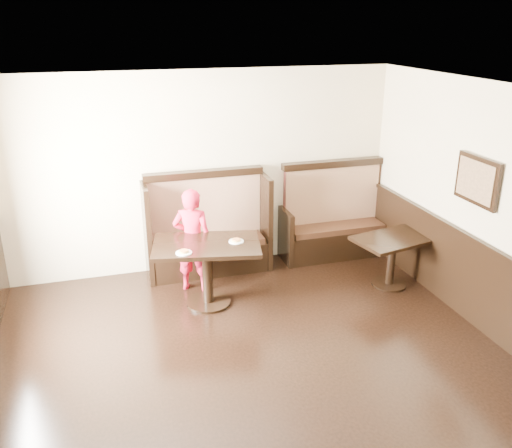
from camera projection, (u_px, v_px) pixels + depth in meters
name	position (u px, v px, depth m)	size (l,w,h in m)	color
ground	(284.00, 419.00, 4.93)	(7.00, 7.00, 0.00)	black
room_shell	(243.00, 345.00, 4.87)	(7.00, 7.00, 7.00)	beige
booth_main	(207.00, 236.00, 7.69)	(1.75, 0.72, 1.45)	black
booth_neighbor	(333.00, 225.00, 8.23)	(1.65, 0.72, 1.45)	black
table_main	(207.00, 258.00, 6.71)	(1.44, 1.06, 0.83)	black
table_neighbor	(392.00, 250.00, 7.23)	(1.11, 0.85, 0.70)	black
child	(193.00, 240.00, 7.06)	(0.51, 0.34, 1.41)	red
pizza_plate_left	(184.00, 252.00, 6.37)	(0.20, 0.20, 0.04)	white
pizza_plate_right	(236.00, 241.00, 6.69)	(0.19, 0.19, 0.03)	white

